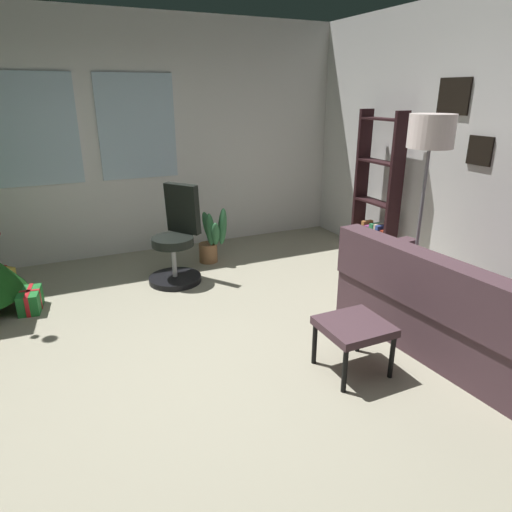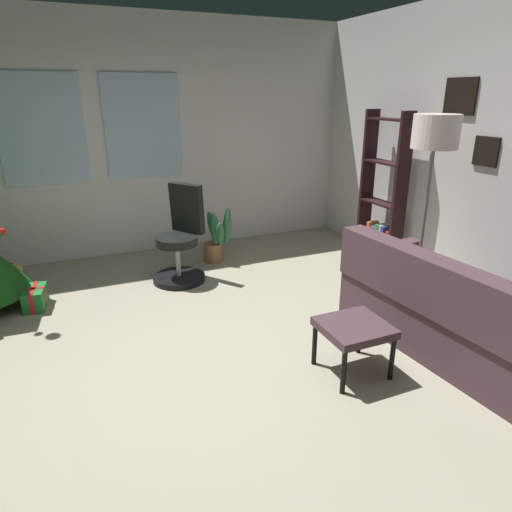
# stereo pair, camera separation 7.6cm
# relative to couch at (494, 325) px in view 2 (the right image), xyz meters

# --- Properties ---
(ground_plane) EXTENTS (5.53, 5.88, 0.10)m
(ground_plane) POSITION_rel_couch_xyz_m (-2.01, 0.65, -0.33)
(ground_plane) COLOR #9C9680
(wall_back_with_windows) EXTENTS (5.53, 0.12, 2.81)m
(wall_back_with_windows) POSITION_rel_couch_xyz_m (-2.02, 3.64, 1.12)
(wall_back_with_windows) COLOR silver
(wall_back_with_windows) RESTS_ON ground_plane
(couch) EXTENTS (1.77, 2.13, 0.82)m
(couch) POSITION_rel_couch_xyz_m (0.00, 0.00, 0.00)
(couch) COLOR #473037
(couch) RESTS_ON ground_plane
(footstool) EXTENTS (0.46, 0.44, 0.39)m
(footstool) POSITION_rel_couch_xyz_m (-1.08, 0.27, 0.05)
(footstool) COLOR #473037
(footstool) RESTS_ON ground_plane
(gift_box_green) EXTENTS (0.23, 0.36, 0.20)m
(gift_box_green) POSITION_rel_couch_xyz_m (-3.23, 2.34, -0.19)
(gift_box_green) COLOR #1E722D
(gift_box_green) RESTS_ON ground_plane
(gift_box_gold) EXTENTS (0.37, 0.37, 0.26)m
(gift_box_gold) POSITION_rel_couch_xyz_m (-3.53, 2.88, -0.16)
(gift_box_gold) COLOR gold
(gift_box_gold) RESTS_ON ground_plane
(office_chair) EXTENTS (0.59, 0.58, 1.04)m
(office_chair) POSITION_rel_couch_xyz_m (-1.77, 2.46, 0.12)
(office_chair) COLOR black
(office_chair) RESTS_ON ground_plane
(bookshelf) EXTENTS (0.18, 0.64, 1.75)m
(bookshelf) POSITION_rel_couch_xyz_m (0.54, 2.08, 0.50)
(bookshelf) COLOR black
(bookshelf) RESTS_ON ground_plane
(floor_lamp) EXTENTS (0.38, 0.38, 1.76)m
(floor_lamp) POSITION_rel_couch_xyz_m (0.07, 0.91, 1.23)
(floor_lamp) COLOR slate
(floor_lamp) RESTS_ON ground_plane
(potted_plant) EXTENTS (0.37, 0.40, 0.66)m
(potted_plant) POSITION_rel_couch_xyz_m (-1.24, 2.84, 0.01)
(potted_plant) COLOR #936441
(potted_plant) RESTS_ON ground_plane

